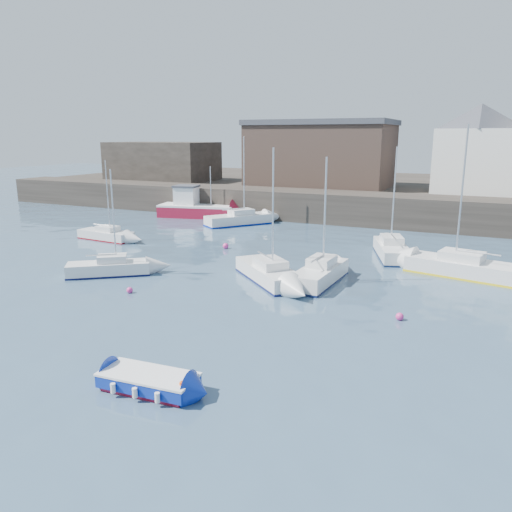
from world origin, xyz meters
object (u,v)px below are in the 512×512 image
at_px(sailboat_b, 269,273).
at_px(sailboat_f, 392,250).
at_px(fishing_boat, 195,207).
at_px(sailboat_e, 106,235).
at_px(buoy_mid, 399,320).
at_px(sailboat_h, 239,219).
at_px(buoy_far, 226,249).
at_px(sailboat_a, 109,268).
at_px(sailboat_d, 466,268).
at_px(buoy_near, 130,293).
at_px(blue_dinghy, 149,381).
at_px(sailboat_c, 320,274).

distance_m(sailboat_b, sailboat_f, 11.00).
bearing_deg(sailboat_b, fishing_boat, 131.64).
xyz_separation_m(sailboat_b, sailboat_e, (-17.49, 5.52, -0.08)).
distance_m(sailboat_e, buoy_mid, 27.37).
height_order(sailboat_b, sailboat_h, sailboat_h).
xyz_separation_m(sailboat_f, buoy_far, (-12.30, -2.66, -0.55)).
relative_size(sailboat_a, sailboat_h, 0.78).
xyz_separation_m(sailboat_d, buoy_near, (-16.93, -11.68, -0.57)).
bearing_deg(sailboat_f, buoy_far, -167.81).
relative_size(fishing_boat, sailboat_a, 1.31).
height_order(buoy_near, buoy_mid, buoy_mid).
bearing_deg(sailboat_b, blue_dinghy, -83.34).
relative_size(blue_dinghy, sailboat_d, 0.38).
xyz_separation_m(sailboat_e, sailboat_f, (23.15, 3.91, 0.12)).
bearing_deg(sailboat_a, buoy_far, 72.67).
bearing_deg(buoy_mid, fishing_boat, 138.30).
bearing_deg(sailboat_e, sailboat_f, 9.59).
distance_m(sailboat_c, buoy_far, 11.28).
bearing_deg(buoy_far, sailboat_a, -107.33).
height_order(sailboat_f, buoy_mid, sailboat_f).
distance_m(sailboat_c, sailboat_f, 8.96).
height_order(fishing_boat, sailboat_a, sailboat_a).
bearing_deg(blue_dinghy, sailboat_b, 96.66).
height_order(sailboat_f, sailboat_h, sailboat_h).
distance_m(sailboat_d, sailboat_e, 28.32).
height_order(sailboat_e, buoy_near, sailboat_e).
bearing_deg(buoy_near, buoy_far, 92.45).
bearing_deg(sailboat_b, sailboat_c, 16.56).
relative_size(blue_dinghy, sailboat_a, 0.53).
xyz_separation_m(buoy_near, buoy_far, (-0.52, 12.29, 0.00)).
relative_size(blue_dinghy, fishing_boat, 0.40).
bearing_deg(sailboat_h, buoy_near, -78.56).
bearing_deg(sailboat_e, buoy_far, 6.59).
height_order(fishing_boat, sailboat_h, sailboat_h).
bearing_deg(sailboat_d, sailboat_f, 147.69).
distance_m(sailboat_a, sailboat_e, 11.59).
xyz_separation_m(sailboat_f, buoy_mid, (2.71, -12.87, -0.55)).
distance_m(blue_dinghy, sailboat_a, 15.84).
distance_m(blue_dinghy, sailboat_b, 14.21).
height_order(sailboat_c, buoy_near, sailboat_c).
bearing_deg(sailboat_h, sailboat_e, -120.95).
xyz_separation_m(sailboat_c, sailboat_d, (7.85, 5.28, -0.00)).
distance_m(sailboat_c, buoy_mid, 6.94).
bearing_deg(buoy_near, sailboat_c, 35.19).
xyz_separation_m(fishing_boat, sailboat_h, (6.54, -2.41, -0.50)).
bearing_deg(sailboat_a, sailboat_h, 92.72).
bearing_deg(fishing_boat, sailboat_h, -20.23).
relative_size(sailboat_d, sailboat_h, 1.09).
height_order(sailboat_h, buoy_near, sailboat_h).
bearing_deg(sailboat_h, buoy_mid, -46.96).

